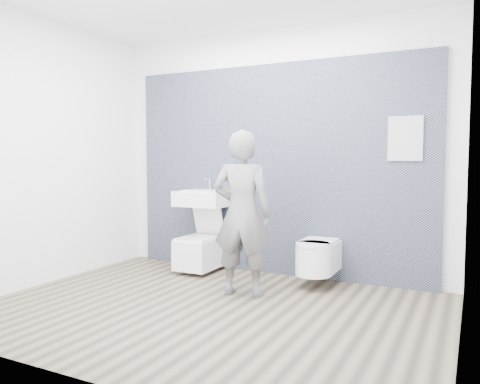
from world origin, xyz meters
The scene contains 8 objects.
ground centered at (0.00, 0.00, 0.00)m, with size 4.00×4.00×0.00m, color brown.
room_shell centered at (0.00, 0.00, 1.74)m, with size 4.00×4.00×4.00m.
tile_wall centered at (0.00, 1.47, 0.00)m, with size 3.60×0.06×2.40m, color black.
washbasin centered at (-0.80, 1.21, 0.87)m, with size 0.60×0.45×0.45m.
toilet_square centered at (-0.80, 1.15, 0.25)m, with size 0.41×0.59×0.78m.
toilet_rounded centered at (0.63, 1.13, 0.31)m, with size 0.37×0.62×0.33m.
info_placard centered at (1.43, 1.43, 0.00)m, with size 0.33×0.03×0.44m, color white.
visitor centered at (0.07, 0.51, 0.80)m, with size 0.58×0.38×1.60m, color slate.
Camera 1 is at (2.07, -3.50, 1.32)m, focal length 35.00 mm.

